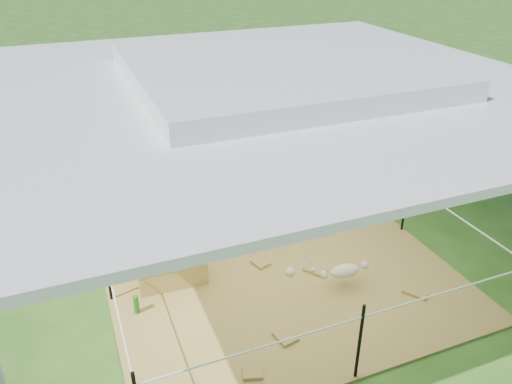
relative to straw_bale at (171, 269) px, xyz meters
name	(u,v)px	position (x,y,z in m)	size (l,w,h in m)	color
ground	(271,262)	(1.44, -0.07, -0.23)	(90.00, 90.00, 0.00)	#2D5919
hay_patch	(271,261)	(1.44, -0.07, -0.21)	(4.60, 4.60, 0.03)	brown
canopy_tent	(275,77)	(1.44, -0.07, 2.46)	(6.30, 6.30, 2.90)	silver
rope_fence	(272,224)	(1.44, -0.07, 0.41)	(4.54, 4.54, 1.00)	black
straw_bale	(171,269)	(0.00, 0.00, 0.00)	(0.90, 0.45, 0.40)	#A78F3D
dark_cloth	(170,255)	(0.00, 0.00, 0.22)	(0.96, 0.50, 0.05)	black
woman	(174,220)	(0.10, 0.00, 0.74)	(0.39, 0.26, 1.08)	red
green_bottle	(136,304)	(-0.55, -0.45, -0.07)	(0.07, 0.07, 0.25)	#1B7A1C
pony	(251,209)	(1.44, 0.75, 0.21)	(0.45, 0.98, 0.83)	#4F4F54
pink_hat	(251,182)	(1.44, 0.75, 0.69)	(0.26, 0.26, 0.12)	pink
foal	(345,269)	(2.10, -0.95, 0.08)	(1.01, 0.56, 0.56)	#C2AE8E
trash_barrel	(313,93)	(5.09, 5.67, 0.27)	(0.65, 0.65, 1.01)	blue
picnic_table_near	(197,81)	(2.71, 8.28, 0.16)	(1.89, 1.36, 0.79)	brown
picnic_table_far	(297,61)	(6.44, 9.36, 0.16)	(1.88, 1.36, 0.78)	#562F1D
distant_person	(254,77)	(4.22, 7.63, 0.28)	(0.49, 0.39, 1.02)	#3782CE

